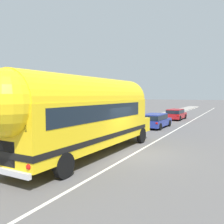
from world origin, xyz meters
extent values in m
plane|color=#565454|center=(0.00, 0.00, 0.00)|extent=(300.00, 300.00, 0.00)
cube|color=silver|center=(0.00, 12.00, 0.00)|extent=(0.14, 80.00, 0.01)
cube|color=silver|center=(-3.92, 12.00, 0.00)|extent=(0.12, 80.00, 0.01)
cube|color=gray|center=(-5.24, 10.00, 0.07)|extent=(2.64, 90.00, 0.15)
cube|color=yellow|center=(-1.98, -1.38, 1.75)|extent=(2.76, 9.89, 2.30)
cylinder|color=yellow|center=(-1.98, -1.38, 2.90)|extent=(2.71, 9.78, 2.45)
sphere|color=yellow|center=(-2.11, -6.24, 2.90)|extent=(2.40, 2.40, 2.40)
cube|color=yellow|center=(-1.83, 4.18, 1.07)|extent=(2.29, 1.36, 0.95)
cube|color=black|center=(-1.98, -1.38, 1.10)|extent=(2.80, 9.93, 0.24)
cube|color=black|center=(-1.99, -1.68, 2.35)|extent=(2.74, 8.09, 0.76)
cube|color=black|center=(-2.11, -6.25, 2.40)|extent=(2.00, 0.13, 0.84)
cube|color=black|center=(-2.11, -6.26, 1.15)|extent=(0.80, 0.08, 0.90)
cube|color=silver|center=(-2.11, -6.35, 0.55)|extent=(2.34, 0.20, 0.20)
sphere|color=red|center=(-1.06, -6.30, 0.85)|extent=(0.20, 0.20, 0.20)
cube|color=black|center=(-1.85, 3.58, 2.40)|extent=(2.14, 0.16, 0.96)
cube|color=silver|center=(-1.81, 4.87, 0.95)|extent=(0.90, 0.12, 0.56)
cylinder|color=black|center=(-3.03, 3.16, 0.50)|extent=(0.29, 1.01, 1.00)
cylinder|color=black|center=(-0.69, 3.10, 0.50)|extent=(0.29, 1.01, 1.00)
cylinder|color=black|center=(-3.24, -4.66, 0.50)|extent=(0.29, 1.01, 1.00)
cylinder|color=black|center=(-0.90, -4.72, 0.50)|extent=(0.29, 1.01, 1.00)
cube|color=navy|center=(-2.10, 10.85, 0.52)|extent=(2.00, 4.52, 0.60)
cube|color=navy|center=(-2.11, 10.38, 1.09)|extent=(1.76, 3.07, 0.55)
cube|color=black|center=(-2.11, 10.38, 1.06)|extent=(1.83, 3.11, 0.43)
cube|color=red|center=(-2.98, 8.62, 0.70)|extent=(0.20, 0.04, 0.14)
cube|color=red|center=(-1.32, 8.58, 0.70)|extent=(0.20, 0.04, 0.14)
cylinder|color=black|center=(-2.97, 12.42, 0.32)|extent=(0.21, 0.64, 0.64)
cylinder|color=black|center=(-1.16, 12.37, 0.32)|extent=(0.21, 0.64, 0.64)
cylinder|color=black|center=(-3.04, 9.33, 0.32)|extent=(0.21, 0.64, 0.64)
cylinder|color=black|center=(-1.23, 9.29, 0.32)|extent=(0.21, 0.64, 0.64)
cube|color=#A5191E|center=(-2.07, 19.50, 0.52)|extent=(1.87, 4.46, 0.60)
cube|color=#A5191E|center=(-2.08, 19.02, 1.09)|extent=(1.63, 3.01, 0.55)
cube|color=black|center=(-2.08, 19.02, 1.06)|extent=(1.69, 3.05, 0.43)
cube|color=red|center=(-2.88, 17.30, 0.70)|extent=(0.20, 0.04, 0.14)
cube|color=red|center=(-1.36, 17.26, 0.70)|extent=(0.20, 0.04, 0.14)
cylinder|color=black|center=(-2.87, 21.03, 0.32)|extent=(0.22, 0.64, 0.64)
cylinder|color=black|center=(-1.19, 20.98, 0.32)|extent=(0.22, 0.64, 0.64)
cylinder|color=black|center=(-2.94, 18.01, 0.32)|extent=(0.22, 0.64, 0.64)
cylinder|color=black|center=(-1.26, 17.97, 0.32)|extent=(0.22, 0.64, 0.64)
camera|label=1|loc=(4.89, -11.91, 3.19)|focal=38.89mm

